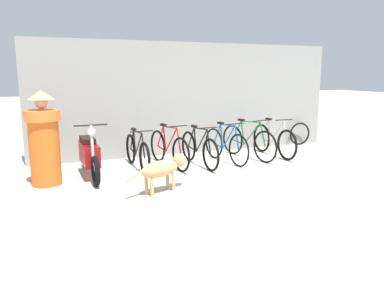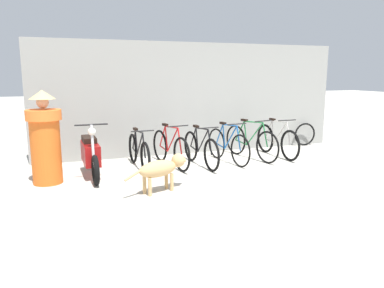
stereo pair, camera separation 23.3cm
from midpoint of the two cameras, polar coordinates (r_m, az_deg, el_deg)
The scene contains 12 objects.
ground_plane at distance 6.47m, azimuth 12.04°, elevation -6.92°, with size 60.00×60.00×0.00m, color #B7B2A5.
shop_wall_back at distance 9.20m, azimuth 1.18°, elevation 6.94°, with size 7.65×0.20×2.66m.
bicycle_0 at distance 7.76m, azimuth -7.28°, elevation -1.21°, with size 0.46×1.69×0.84m.
bicycle_1 at distance 7.87m, azimuth -2.50°, elevation -0.73°, with size 0.46×1.76×0.91m.
bicycle_2 at distance 7.91m, azimuth 2.15°, elevation -0.81°, with size 0.46×1.71×0.88m.
bicycle_3 at distance 8.24m, azimuth 6.28°, elevation -0.26°, with size 0.46×1.64×0.91m.
bicycle_4 at distance 8.69m, azimuth 9.69°, elevation 0.26°, with size 0.51×1.78×0.93m.
bicycle_5 at distance 9.05m, azimuth 13.54°, elevation 0.46°, with size 0.46×1.73×0.92m.
motorcycle at distance 7.35m, azimuth -14.33°, elevation -1.51°, with size 0.58×1.91×1.05m.
stray_dog at distance 6.19m, azimuth -3.52°, elevation -3.68°, with size 1.17×0.55×0.59m.
person_in_robes at distance 7.01m, azimuth -20.59°, elevation 0.87°, with size 0.83×0.83×1.66m.
spare_tire_left at distance 10.64m, azimuth 17.42°, elevation 1.42°, with size 0.62×0.09×0.62m.
Camera 2 is at (-3.22, -5.25, 1.93)m, focal length 35.00 mm.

